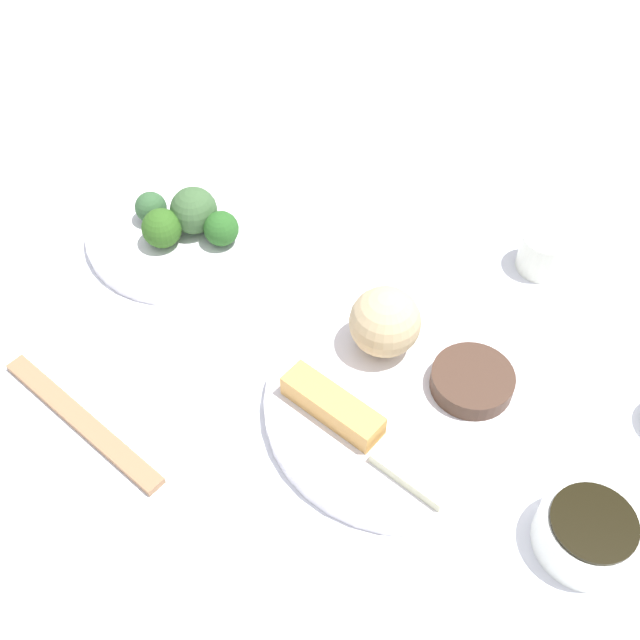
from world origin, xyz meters
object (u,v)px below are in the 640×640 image
(main_plate, at_px, (402,404))
(broccoli_plate, at_px, (186,229))
(chopsticks_pair, at_px, (82,421))
(teacup, at_px, (544,252))
(soy_sauce_bowl, at_px, (588,533))

(main_plate, height_order, broccoli_plate, main_plate)
(broccoli_plate, distance_m, chopsticks_pair, 0.28)
(main_plate, relative_size, teacup, 4.78)
(main_plate, bearing_deg, chopsticks_pair, -155.43)
(teacup, height_order, chopsticks_pair, teacup)
(broccoli_plate, height_order, chopsticks_pair, broccoli_plate)
(main_plate, relative_size, broccoli_plate, 1.16)
(broccoli_plate, xyz_separation_m, soy_sauce_bowl, (0.51, -0.22, 0.01))
(soy_sauce_bowl, bearing_deg, chopsticks_pair, -173.43)
(broccoli_plate, xyz_separation_m, chopsticks_pair, (0.03, -0.28, -0.00))
(broccoli_plate, relative_size, soy_sauce_bowl, 2.59)
(main_plate, xyz_separation_m, chopsticks_pair, (-0.29, -0.13, -0.00))
(main_plate, distance_m, broccoli_plate, 0.35)
(broccoli_plate, distance_m, teacup, 0.42)
(main_plate, distance_m, teacup, 0.27)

